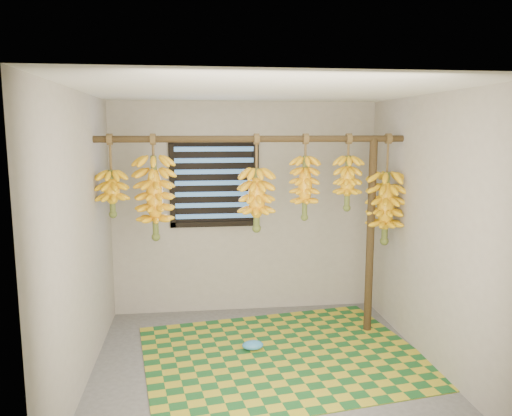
{
  "coord_description": "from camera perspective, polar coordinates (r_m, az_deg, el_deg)",
  "views": [
    {
      "loc": [
        -0.6,
        -4.1,
        2.08
      ],
      "look_at": [
        0.0,
        0.55,
        1.35
      ],
      "focal_mm": 35.0,
      "sensor_mm": 36.0,
      "label": 1
    }
  ],
  "objects": [
    {
      "name": "support_post",
      "position": [
        5.24,
        12.94,
        -3.27
      ],
      "size": [
        0.08,
        0.08,
        2.0
      ],
      "primitive_type": "cylinder",
      "color": "#3E2E18",
      "rests_on": "floor"
    },
    {
      "name": "banana_bunch_d",
      "position": [
        4.96,
        5.61,
        2.33
      ],
      "size": [
        0.29,
        0.29,
        0.85
      ],
      "color": "brown",
      "rests_on": "hanging_pole"
    },
    {
      "name": "wall_left",
      "position": [
        4.29,
        -19.4,
        -3.5
      ],
      "size": [
        0.01,
        3.0,
        2.4
      ],
      "primitive_type": "cube",
      "color": "gray",
      "rests_on": "floor"
    },
    {
      "name": "woven_mat",
      "position": [
        4.86,
        3.15,
        -16.43
      ],
      "size": [
        2.8,
        2.37,
        0.01
      ],
      "primitive_type": "cube",
      "rotation": [
        0.0,
        0.0,
        0.15
      ],
      "color": "#185121",
      "rests_on": "floor"
    },
    {
      "name": "floor",
      "position": [
        4.64,
        0.92,
        -17.86
      ],
      "size": [
        3.0,
        3.0,
        0.01
      ],
      "primitive_type": "cube",
      "color": "#505050",
      "rests_on": "ground"
    },
    {
      "name": "wall_right",
      "position": [
        4.69,
        19.48,
        -2.47
      ],
      "size": [
        0.01,
        3.0,
        2.4
      ],
      "primitive_type": "cube",
      "color": "gray",
      "rests_on": "floor"
    },
    {
      "name": "banana_bunch_c",
      "position": [
        4.89,
        0.05,
        0.99
      ],
      "size": [
        0.33,
        0.33,
        0.95
      ],
      "color": "brown",
      "rests_on": "hanging_pole"
    },
    {
      "name": "banana_bunch_a",
      "position": [
        4.89,
        -16.12,
        1.65
      ],
      "size": [
        0.3,
        0.3,
        0.78
      ],
      "color": "brown",
      "rests_on": "hanging_pole"
    },
    {
      "name": "window",
      "position": [
        5.61,
        -4.77,
        2.89
      ],
      "size": [
        1.0,
        0.04,
        1.0
      ],
      "color": "black",
      "rests_on": "wall_back"
    },
    {
      "name": "hanging_pole",
      "position": [
        4.84,
        -0.23,
        7.9
      ],
      "size": [
        3.0,
        0.06,
        0.06
      ],
      "primitive_type": "cylinder",
      "rotation": [
        0.0,
        1.57,
        0.0
      ],
      "color": "#3E2E18",
      "rests_on": "wall_left"
    },
    {
      "name": "banana_bunch_b",
      "position": [
        4.85,
        -11.5,
        1.16
      ],
      "size": [
        0.37,
        0.37,
        1.01
      ],
      "color": "brown",
      "rests_on": "hanging_pole"
    },
    {
      "name": "banana_bunch_e",
      "position": [
        5.24,
        14.59,
        0.03
      ],
      "size": [
        0.38,
        0.38,
        1.11
      ],
      "color": "brown",
      "rests_on": "hanging_pole"
    },
    {
      "name": "ceiling",
      "position": [
        4.16,
        1.0,
        13.33
      ],
      "size": [
        3.0,
        3.0,
        0.01
      ],
      "primitive_type": "cube",
      "color": "silver",
      "rests_on": "wall_back"
    },
    {
      "name": "banana_bunch_f",
      "position": [
        5.07,
        10.41,
        2.86
      ],
      "size": [
        0.27,
        0.27,
        0.76
      ],
      "color": "brown",
      "rests_on": "hanging_pole"
    },
    {
      "name": "plastic_bag",
      "position": [
        4.94,
        -0.37,
        -15.41
      ],
      "size": [
        0.21,
        0.16,
        0.08
      ],
      "primitive_type": "ellipsoid",
      "rotation": [
        0.0,
        0.0,
        0.02
      ],
      "color": "#3485C3",
      "rests_on": "woven_mat"
    },
    {
      "name": "wall_back",
      "position": [
        5.71,
        -1.23,
        -0.02
      ],
      "size": [
        3.0,
        0.01,
        2.4
      ],
      "primitive_type": "cube",
      "color": "gray",
      "rests_on": "floor"
    }
  ]
}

